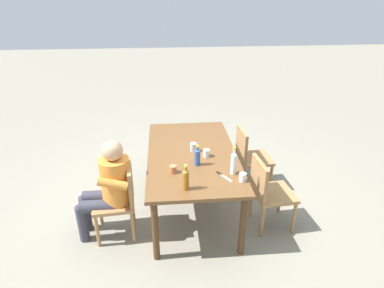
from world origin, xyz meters
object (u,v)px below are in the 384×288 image
Objects in this scene: dining_table at (192,159)px; bottle_clear at (234,162)px; person_in_white_shirt at (109,185)px; backpack_by_near_side at (207,145)px; cup_glass at (206,153)px; chair_far_left at (249,155)px; cup_white at (243,177)px; cup_terracotta at (173,169)px; chair_far_right at (268,190)px; cup_steel at (193,147)px; bottle_amber at (186,179)px; table_knife at (223,176)px; chair_near_right at (121,197)px; bottle_blue at (197,157)px.

bottle_clear reaches higher than dining_table.
backpack_by_near_side is (-1.76, 1.31, -0.44)m from person_in_white_shirt.
cup_glass reaches higher than backpack_by_near_side.
chair_far_left is 1.96m from person_in_white_shirt.
cup_white reaches higher than backpack_by_near_side.
cup_terracotta is at bearing -19.25° from backpack_by_near_side.
chair_far_right is 1.84m from backpack_by_near_side.
cup_steel is 0.23× the size of backpack_by_near_side.
backpack_by_near_side is at bearing 166.52° from bottle_amber.
chair_far_left is 1.15m from table_knife.
bottle_amber is 1.27× the size of table_knife.
cup_terracotta is at bearing -51.54° from chair_far_left.
cup_terracotta is at bearing -103.05° from table_knife.
cup_glass is at bearing 156.42° from bottle_amber.
chair_far_right is 0.63m from table_knife.
chair_near_right is 1.85m from chair_far_left.
person_in_white_shirt is at bearing -64.41° from chair_far_left.
cup_white is (-0.09, 0.59, -0.07)m from bottle_amber.
chair_near_right is at bearing -115.86° from bottle_amber.
bottle_amber reaches higher than cup_terracotta.
cup_steel is (-0.14, -0.14, 0.01)m from cup_glass.
cup_terracotta is 0.18× the size of backpack_by_near_side.
chair_far_left is at bearing 131.80° from bottle_blue.
bottle_clear reaches higher than bottle_amber.
cup_glass is (-0.66, 0.29, -0.07)m from bottle_amber.
cup_glass is at bearing 58.23° from dining_table.
bottle_amber reaches higher than cup_glass.
dining_table is at bearing -117.57° from chair_far_right.
cup_glass is 0.19× the size of backpack_by_near_side.
table_knife is (0.05, -0.12, -0.13)m from bottle_clear.
chair_near_right is 1.35m from cup_white.
bottle_clear is (0.51, 0.40, 0.22)m from dining_table.
backpack_by_near_side is (-1.33, 0.37, -0.48)m from dining_table.
cup_terracotta is 0.37× the size of table_knife.
cup_glass is (-0.56, -0.30, -0.00)m from cup_white.
bottle_blue is (0.71, -0.79, 0.40)m from chair_far_left.
bottle_clear reaches higher than cup_terracotta.
table_knife is (0.97, -0.55, 0.29)m from chair_far_left.
table_knife is at bearing -121.69° from cup_white.
bottle_blue is at bearing 6.72° from dining_table.
cup_steel reaches higher than cup_white.
cup_steel is at bearing -145.73° from bottle_clear.
bottle_blue is 3.03× the size of cup_terracotta.
chair_near_right is 4.02× the size of table_knife.
person_in_white_shirt reaches higher than chair_far_left.
cup_white is at bearing 2.52° from backpack_by_near_side.
bottle_clear is at bearing 59.14° from bottle_blue.
bottle_amber is at bearing -9.57° from dining_table.
bottle_clear reaches higher than bottle_blue.
person_in_white_shirt reaches higher than cup_white.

